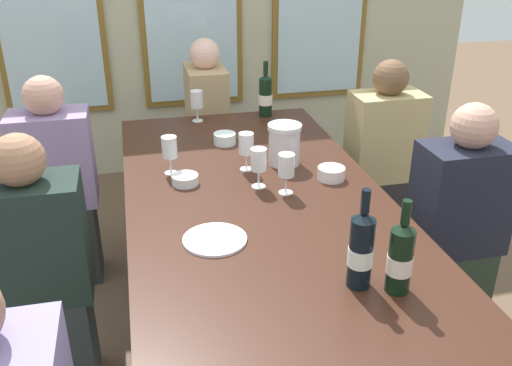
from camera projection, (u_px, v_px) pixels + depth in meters
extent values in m
plane|color=brown|center=(263.00, 355.00, 2.51)|extent=(12.00, 12.00, 0.00)
cube|color=#391E14|center=(264.00, 214.00, 2.20)|extent=(1.06, 2.39, 0.04)
cube|color=#391E14|center=(146.00, 189.00, 3.24)|extent=(0.07, 0.07, 0.70)
cube|color=#391E14|center=(290.00, 175.00, 3.42)|extent=(0.07, 0.07, 0.70)
cylinder|color=white|center=(215.00, 239.00, 1.98)|extent=(0.23, 0.23, 0.01)
cylinder|color=silver|center=(284.00, 146.00, 2.57)|extent=(0.14, 0.14, 0.17)
cylinder|color=silver|center=(285.00, 127.00, 2.53)|extent=(0.16, 0.16, 0.02)
cylinder|color=black|center=(361.00, 253.00, 1.70)|extent=(0.08, 0.07, 0.23)
cone|color=black|center=(364.00, 216.00, 1.64)|extent=(0.08, 0.07, 0.02)
cylinder|color=black|center=(366.00, 201.00, 1.62)|extent=(0.03, 0.03, 0.08)
cylinder|color=white|center=(360.00, 256.00, 1.70)|extent=(0.08, 0.08, 0.06)
cylinder|color=black|center=(265.00, 97.00, 3.18)|extent=(0.07, 0.08, 0.22)
cone|color=black|center=(266.00, 77.00, 3.13)|extent=(0.07, 0.08, 0.02)
cylinder|color=black|center=(266.00, 68.00, 3.11)|extent=(0.03, 0.03, 0.08)
cylinder|color=#F0E6D0|center=(265.00, 99.00, 3.19)|extent=(0.08, 0.08, 0.06)
cylinder|color=black|center=(400.00, 261.00, 1.68)|extent=(0.07, 0.07, 0.21)
cone|color=black|center=(404.00, 227.00, 1.63)|extent=(0.07, 0.07, 0.02)
cylinder|color=black|center=(406.00, 212.00, 1.61)|extent=(0.03, 0.03, 0.08)
cylinder|color=white|center=(399.00, 264.00, 1.68)|extent=(0.08, 0.08, 0.06)
cylinder|color=white|center=(225.00, 139.00, 2.82)|extent=(0.11, 0.11, 0.05)
cylinder|color=white|center=(290.00, 128.00, 2.98)|extent=(0.11, 0.11, 0.04)
cylinder|color=white|center=(331.00, 173.00, 2.44)|extent=(0.12, 0.12, 0.05)
cylinder|color=white|center=(185.00, 180.00, 2.39)|extent=(0.11, 0.11, 0.04)
cylinder|color=white|center=(246.00, 169.00, 2.54)|extent=(0.06, 0.06, 0.00)
cylinder|color=white|center=(246.00, 161.00, 2.52)|extent=(0.01, 0.01, 0.07)
cylinder|color=white|center=(246.00, 143.00, 2.49)|extent=(0.07, 0.07, 0.09)
cylinder|color=maroon|center=(246.00, 149.00, 2.50)|extent=(0.06, 0.06, 0.04)
cylinder|color=white|center=(286.00, 193.00, 2.32)|extent=(0.06, 0.06, 0.00)
cylinder|color=white|center=(286.00, 184.00, 2.31)|extent=(0.01, 0.01, 0.07)
cylinder|color=white|center=(286.00, 165.00, 2.27)|extent=(0.07, 0.07, 0.09)
cylinder|color=white|center=(259.00, 186.00, 2.38)|extent=(0.06, 0.06, 0.00)
cylinder|color=white|center=(259.00, 178.00, 2.36)|extent=(0.01, 0.01, 0.07)
cylinder|color=white|center=(259.00, 159.00, 2.32)|extent=(0.07, 0.07, 0.09)
cylinder|color=white|center=(198.00, 121.00, 3.14)|extent=(0.06, 0.06, 0.00)
cylinder|color=white|center=(197.00, 114.00, 3.13)|extent=(0.01, 0.01, 0.07)
cylinder|color=white|center=(197.00, 99.00, 3.09)|extent=(0.07, 0.07, 0.09)
cylinder|color=white|center=(171.00, 173.00, 2.50)|extent=(0.06, 0.06, 0.00)
cylinder|color=white|center=(171.00, 165.00, 2.48)|extent=(0.01, 0.01, 0.07)
cylinder|color=white|center=(169.00, 147.00, 2.45)|extent=(0.07, 0.07, 0.09)
cube|color=#2B3335|center=(53.00, 339.00, 2.28)|extent=(0.32, 0.24, 0.45)
cube|color=#1D2B26|center=(34.00, 241.00, 2.08)|extent=(0.38, 0.24, 0.48)
sphere|color=#9F7052|center=(18.00, 160.00, 1.94)|extent=(0.19, 0.19, 0.19)
cube|color=#2B392B|center=(445.00, 288.00, 2.59)|extent=(0.32, 0.24, 0.45)
cube|color=#202231|center=(461.00, 198.00, 2.39)|extent=(0.38, 0.24, 0.48)
sphere|color=tan|center=(474.00, 126.00, 2.25)|extent=(0.19, 0.19, 0.19)
cube|color=#2C2F30|center=(67.00, 240.00, 2.98)|extent=(0.32, 0.24, 0.45)
cube|color=#927BAD|center=(54.00, 159.00, 2.78)|extent=(0.38, 0.24, 0.48)
sphere|color=tan|center=(43.00, 96.00, 2.64)|extent=(0.19, 0.19, 0.19)
cube|color=#2B292C|center=(377.00, 211.00, 3.27)|extent=(0.32, 0.24, 0.45)
cube|color=tan|center=(385.00, 136.00, 3.07)|extent=(0.38, 0.24, 0.48)
sphere|color=brown|center=(391.00, 78.00, 2.93)|extent=(0.19, 0.19, 0.19)
cube|color=#242E30|center=(209.00, 171.00, 3.78)|extent=(0.24, 0.32, 0.45)
cube|color=tan|center=(207.00, 105.00, 3.58)|extent=(0.24, 0.38, 0.48)
sphere|color=beige|center=(205.00, 54.00, 3.44)|extent=(0.19, 0.19, 0.19)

